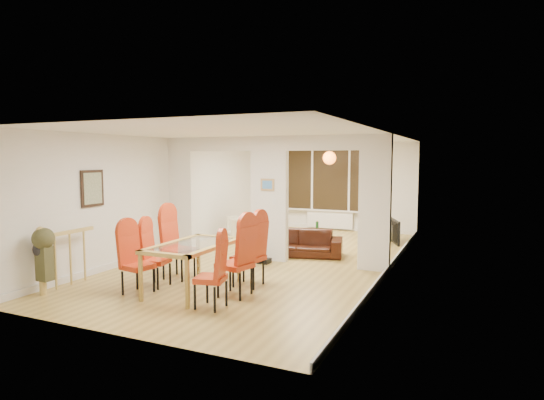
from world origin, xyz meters
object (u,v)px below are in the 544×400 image
Objects in this scene: dining_chair_rc at (248,252)px; bowl at (317,231)px; dining_chair_rb at (235,259)px; bottle at (317,227)px; dining_table at (193,267)px; dining_chair_ra at (211,273)px; dining_chair_lc at (179,246)px; sofa at (298,243)px; television at (390,231)px; armchair at (242,229)px; person at (261,206)px; coffee_table at (313,236)px; dining_chair_lb at (156,256)px; dining_chair_la at (138,261)px.

bowl is at bearing 101.39° from dining_chair_rc.
dining_chair_rb reaches higher than bottle.
dining_table is at bearing -94.80° from bottle.
dining_chair_ra reaches higher than dining_table.
dining_chair_lc is 2.96m from sofa.
television is 3.42× the size of bottle.
dining_table is 5.43× the size of bottle.
armchair is 3.08× the size of bowl.
dining_chair_lc is at bearing -169.11° from dining_chair_rc.
sofa reaches higher than bowl.
person reaches higher than dining_chair_lc.
coffee_table is at bearing 107.21° from dining_chair_rb.
television is (1.61, 2.37, 0.02)m from sofa.
dining_chair_lb is 3.50m from sofa.
dining_chair_lb reaches higher than bottle.
dining_chair_lb is at bearing -125.41° from sofa.
television reaches higher than sofa.
bowl is (1.14, 5.58, -0.28)m from dining_chair_la.
dining_table is 0.93× the size of person.
dining_chair_ra reaches higher than bottle.
person reaches higher than bottle.
sofa is at bearing 104.84° from dining_chair_rb.
dining_chair_lc reaches higher than dining_chair_ra.
dining_chair_rb reaches higher than dining_chair_ra.
armchair is 0.68× the size of television.
dining_chair_lb is at bearing -92.36° from dining_chair_lc.
dining_table is 1.46× the size of dining_chair_rc.
bottle is (0.13, -0.03, 0.26)m from coffee_table.
bowl is at bearing 85.28° from dining_table.
dining_chair_ra is at bearing -16.55° from armchair.
dining_chair_lb reaches higher than sofa.
coffee_table is at bearing 102.97° from dining_chair_rc.
dining_chair_lc reaches higher than armchair.
person is (-1.63, 1.53, 0.61)m from sofa.
dining_chair_ra is 6.36m from television.
armchair is at bearing 99.25° from dining_chair_ra.
coffee_table is 4.03× the size of bowl.
bottle is at bearing 94.84° from person.
dining_chair_lc is at bearing -103.51° from bowl.
dining_chair_la is 1.03× the size of dining_chair_lb.
armchair is 0.77× the size of coffee_table.
dining_chair_la reaches higher than dining_chair_lb.
armchair reaches higher than television.
armchair is (-0.62, 4.71, -0.20)m from dining_chair_la.
dining_chair_lc is at bearing -3.63° from person.
sofa is (1.27, 2.66, -0.30)m from dining_chair_lc.
sofa is 1.86× the size of television.
bowl is (0.42, 5.09, -0.15)m from dining_table.
dining_chair_rc is 3.73× the size of bottle.
dining_chair_ra is at bearing -82.08° from dining_chair_rb.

